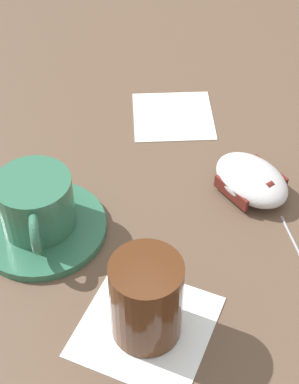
{
  "coord_description": "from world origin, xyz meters",
  "views": [
    {
      "loc": [
        0.33,
        -0.33,
        0.5
      ],
      "look_at": [
        -0.01,
        0.02,
        0.03
      ],
      "focal_mm": 55.0,
      "sensor_mm": 36.0,
      "label": 1
    }
  ],
  "objects": [
    {
      "name": "ground_plane",
      "position": [
        0.0,
        0.0,
        0.0
      ],
      "size": [
        3.0,
        3.0,
        0.0
      ],
      "primitive_type": "plane",
      "color": "brown"
    },
    {
      "name": "napkin_spare",
      "position": [
        -0.11,
        0.17,
        0.0
      ],
      "size": [
        0.16,
        0.16,
        0.0
      ],
      "primitive_type": "cube",
      "rotation": [
        0.0,
        0.0,
        -0.75
      ],
      "color": "silver",
      "rests_on": "ground"
    },
    {
      "name": "drinking_glass",
      "position": [
        0.1,
        -0.1,
        0.05
      ],
      "size": [
        0.07,
        0.07,
        0.09
      ],
      "primitive_type": "cylinder",
      "color": "#4C2814",
      "rests_on": "napkin_under_glass"
    },
    {
      "name": "napkin_under_glass",
      "position": [
        0.1,
        -0.1,
        0.0
      ],
      "size": [
        0.16,
        0.16,
        0.0
      ],
      "primitive_type": "cube",
      "rotation": [
        0.0,
        0.0,
        0.37
      ],
      "color": "white",
      "rests_on": "ground"
    },
    {
      "name": "coffee_cup",
      "position": [
        -0.08,
        -0.09,
        0.04
      ],
      "size": [
        0.1,
        0.09,
        0.06
      ],
      "color": "#2D664C",
      "rests_on": "saucer"
    },
    {
      "name": "computer_mouse",
      "position": [
        0.06,
        0.13,
        0.02
      ],
      "size": [
        0.11,
        0.09,
        0.04
      ],
      "color": "silver",
      "rests_on": "ground"
    },
    {
      "name": "saucer",
      "position": [
        -0.07,
        -0.09,
        0.01
      ],
      "size": [
        0.15,
        0.15,
        0.01
      ],
      "primitive_type": "cylinder",
      "color": "#2D664C",
      "rests_on": "ground"
    }
  ]
}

